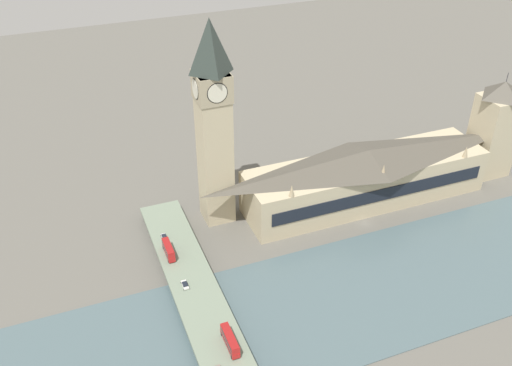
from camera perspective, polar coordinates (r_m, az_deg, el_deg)
The scene contains 10 objects.
ground_plane at distance 236.14m, azimuth 10.88°, elevation -4.03°, with size 600.00×600.00×0.00m, color #605E56.
river_water at distance 215.27m, azimuth 15.49°, elevation -9.01°, with size 55.66×360.00×0.30m, color #4C6066.
parliament_hall at distance 243.57m, azimuth 10.95°, elevation 0.72°, with size 25.31×104.74×24.50m.
clock_tower at distance 213.41m, azimuth -4.27°, elevation 6.19°, with size 12.89×12.89×82.75m.
victoria_tower at distance 275.58m, azimuth 22.72°, elevation 5.07°, with size 15.63×15.63×48.53m.
road_bridge at distance 186.10m, azimuth -4.45°, elevation -14.30°, with size 143.31×15.90×4.55m.
double_decker_bus_lead at distance 178.01m, azimuth -2.61°, elevation -15.43°, with size 11.37×2.58×4.61m.
double_decker_bus_mid at distance 210.58m, azimuth -8.75°, elevation -6.59°, with size 10.09×2.57×4.66m.
car_northbound_lead at distance 219.62m, azimuth -9.17°, elevation -5.34°, with size 3.94×1.84×1.43m.
car_southbound_lead at distance 198.73m, azimuth -7.12°, elevation -10.06°, with size 4.48×1.90×1.28m.
Camera 1 is at (-155.51, 108.64, 140.63)m, focal length 40.00 mm.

